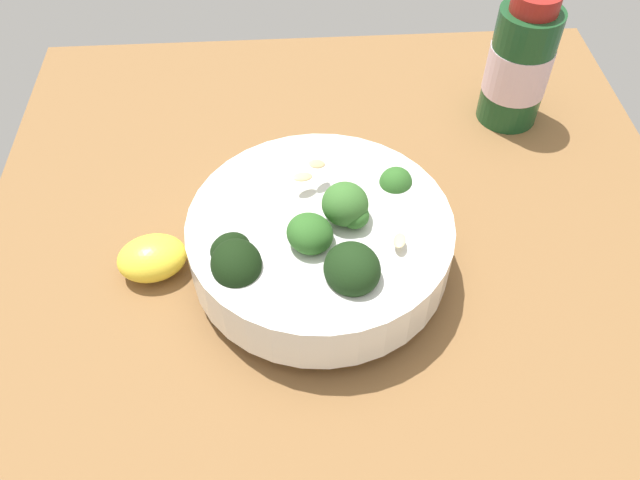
{
  "coord_description": "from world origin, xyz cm",
  "views": [
    {
      "loc": [
        -4.51,
        -40.69,
        47.02
      ],
      "look_at": [
        -2.09,
        -3.74,
        4.0
      ],
      "focal_mm": 36.66,
      "sensor_mm": 36.0,
      "label": 1
    }
  ],
  "objects": [
    {
      "name": "ground_plane",
      "position": [
        0.0,
        0.0,
        -1.55
      ],
      "size": [
        68.76,
        68.76,
        3.1
      ],
      "primitive_type": "cube",
      "color": "brown"
    },
    {
      "name": "bowl_of_broccoli",
      "position": [
        -2.14,
        -3.96,
        4.23
      ],
      "size": [
        22.73,
        22.73,
        10.59
      ],
      "color": "white",
      "rests_on": "ground_plane"
    },
    {
      "name": "lemon_wedge",
      "position": [
        -17.08,
        -3.01,
        1.82
      ],
      "size": [
        7.07,
        6.01,
        3.65
      ],
      "primitive_type": "ellipsoid",
      "rotation": [
        0.0,
        0.0,
        0.21
      ],
      "color": "yellow",
      "rests_on": "ground_plane"
    },
    {
      "name": "bottle_tall",
      "position": [
        20.38,
        16.94,
        6.86
      ],
      "size": [
        6.75,
        6.75,
        15.02
      ],
      "color": "#194723",
      "rests_on": "ground_plane"
    }
  ]
}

